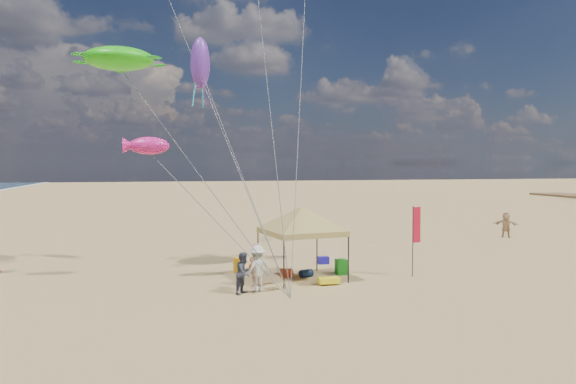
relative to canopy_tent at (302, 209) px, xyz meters
name	(u,v)px	position (x,y,z in m)	size (l,w,h in m)	color
ground	(306,302)	(-0.86, -3.96, -3.17)	(280.00, 280.00, 0.00)	tan
canopy_tent	(302,209)	(0.00, 0.00, 0.00)	(6.08, 6.08, 3.81)	black
feather_flag	(416,230)	(5.25, -0.60, -0.99)	(0.48, 0.19, 3.28)	black
cooler_red	(286,273)	(-0.58, 0.58, -2.98)	(0.54, 0.38, 0.38)	#BE350F
cooler_blue	(323,260)	(2.06, 3.42, -2.98)	(0.54, 0.38, 0.38)	#191292
bag_navy	(306,273)	(0.31, 0.40, -2.99)	(0.36, 0.36, 0.60)	#0B1A34
bag_orange	(254,266)	(-1.72, 2.81, -2.99)	(0.36, 0.36, 0.60)	#C84D0B
chair_green	(341,267)	(2.10, 0.68, -2.82)	(0.50, 0.50, 0.70)	#178018
chair_yellow	(239,265)	(-2.53, 2.20, -2.82)	(0.50, 0.50, 0.70)	gold
crate_grey	(332,278)	(1.19, -0.71, -3.03)	(0.34, 0.30, 0.28)	gray
beach_cart	(329,280)	(0.84, -1.35, -2.97)	(0.90, 0.50, 0.24)	yellow
person_near_a	(255,265)	(-2.26, -0.84, -2.25)	(0.67, 0.44, 1.84)	#AB7561
person_near_b	(244,273)	(-2.94, -2.09, -2.33)	(0.81, 0.63, 1.67)	#363A49
person_near_c	(257,269)	(-2.36, -1.85, -2.23)	(1.22, 0.70, 1.89)	silver
person_far_c	(506,225)	(17.57, 10.20, -2.27)	(1.68, 0.53, 1.81)	tan
turtle_kite	(119,59)	(-8.00, 3.84, 7.02)	(3.29, 2.63, 1.10)	#23C511
fish_kite	(149,146)	(-6.60, 1.03, 2.82)	(1.74, 0.87, 0.77)	#D61D7D
squid_kite	(200,63)	(-4.15, 3.94, 6.99)	(0.97, 0.97, 2.52)	#6630A6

